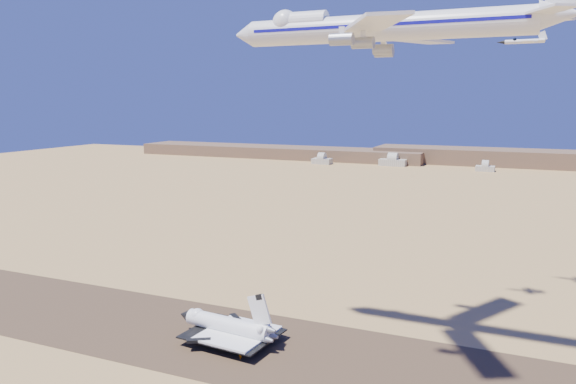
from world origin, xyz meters
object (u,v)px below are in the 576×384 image
at_px(carrier_747, 372,28).
at_px(chase_jet_c, 459,33).
at_px(shuttle, 227,327).
at_px(crew_c, 240,353).
at_px(chase_jet_d, 524,41).
at_px(crew_a, 240,353).
at_px(crew_b, 241,357).

bearing_deg(carrier_747, chase_jet_c, 69.96).
distance_m(shuttle, crew_c, 12.01).
xyz_separation_m(shuttle, chase_jet_d, (77.45, 75.40, 89.21)).
bearing_deg(crew_a, carrier_747, -90.69).
height_order(crew_a, chase_jet_c, chase_jet_c).
relative_size(shuttle, chase_jet_d, 2.15).
bearing_deg(chase_jet_c, crew_b, -136.99).
height_order(carrier_747, chase_jet_d, carrier_747).
height_order(carrier_747, crew_a, carrier_747).
xyz_separation_m(carrier_747, crew_b, (-31.87, -16.77, -91.48)).
xyz_separation_m(crew_b, chase_jet_c, (48.55, 61.61, 94.08)).
distance_m(crew_a, crew_b, 2.22).
height_order(shuttle, crew_c, shuttle).
distance_m(carrier_747, chase_jet_d, 77.12).
relative_size(crew_c, chase_jet_d, 0.11).
bearing_deg(crew_a, shuttle, 21.92).
distance_m(shuttle, chase_jet_d, 140.15).
height_order(crew_b, crew_c, crew_c).
relative_size(carrier_747, chase_jet_d, 5.48).
xyz_separation_m(shuttle, crew_c, (8.47, -7.67, -3.68)).
xyz_separation_m(shuttle, carrier_747, (41.65, 7.11, 87.75)).
distance_m(shuttle, carrier_747, 97.39).
bearing_deg(crew_c, crew_a, 112.55).
distance_m(chase_jet_c, chase_jet_d, 30.28).
relative_size(shuttle, crew_a, 19.09).
relative_size(carrier_747, crew_b, 51.00).
xyz_separation_m(crew_a, chase_jet_c, (49.90, 59.84, 94.04)).
bearing_deg(crew_b, carrier_747, -99.12).
bearing_deg(chase_jet_d, chase_jet_c, -127.36).
xyz_separation_m(chase_jet_c, chase_jet_d, (19.12, 23.45, -1.14)).
height_order(crew_a, crew_b, crew_a).
distance_m(carrier_747, crew_b, 98.32).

